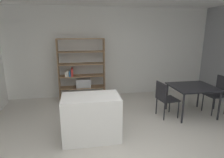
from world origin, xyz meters
TOP-DOWN VIEW (x-y plane):
  - ground_plane at (0.00, 0.00)m, footprint 9.86×9.86m
  - back_partition at (0.00, 3.15)m, footprint 7.17×0.06m
  - kitchen_island at (-0.54, 0.53)m, footprint 1.11×0.67m
  - open_bookshelf at (-0.68, 2.80)m, footprint 1.38×0.37m
  - dining_table at (2.04, 1.21)m, footprint 1.05×0.94m
  - dining_chair_island_side at (1.29, 1.19)m, footprint 0.49×0.48m
  - dining_chair_window_side at (2.79, 1.22)m, footprint 0.49×0.45m

SIDE VIEW (x-z plane):
  - ground_plane at x=0.00m, z-range 0.00..0.00m
  - kitchen_island at x=-0.54m, z-range 0.00..0.88m
  - dining_chair_island_side at x=1.29m, z-range 0.09..0.97m
  - dining_chair_window_side at x=2.79m, z-range 0.09..1.05m
  - dining_table at x=2.04m, z-range 0.30..1.05m
  - open_bookshelf at x=-0.68m, z-range -0.11..1.76m
  - back_partition at x=0.00m, z-range 0.00..2.81m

